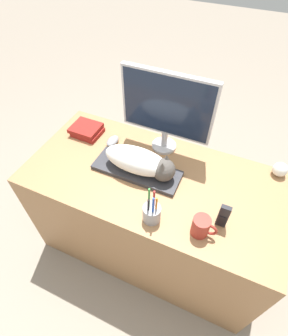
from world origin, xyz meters
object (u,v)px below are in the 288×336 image
(coffee_mug, at_px, (201,226))
(book_stack, at_px, (87,130))
(keyboard, at_px, (137,170))
(phone, at_px, (223,216))
(monitor, at_px, (167,108))
(computer_mouse, at_px, (113,141))
(cat, at_px, (142,162))
(baseball, at_px, (280,169))
(pen_cup, at_px, (152,213))

(coffee_mug, height_order, book_stack, coffee_mug)
(keyboard, relative_size, phone, 3.47)
(monitor, xyz_separation_m, book_stack, (-0.48, -0.08, -0.25))
(computer_mouse, relative_size, book_stack, 0.55)
(cat, height_order, computer_mouse, cat)
(coffee_mug, xyz_separation_m, baseball, (0.28, 0.50, -0.01))
(computer_mouse, distance_m, baseball, 0.93)
(baseball, bearing_deg, coffee_mug, -119.40)
(computer_mouse, distance_m, pen_cup, 0.57)
(cat, height_order, book_stack, cat)
(keyboard, bearing_deg, computer_mouse, 146.96)
(computer_mouse, bearing_deg, keyboard, -33.04)
(monitor, relative_size, phone, 3.63)
(monitor, bearing_deg, cat, -97.01)
(monitor, relative_size, computer_mouse, 4.96)
(keyboard, relative_size, baseball, 6.14)
(cat, distance_m, computer_mouse, 0.31)
(keyboard, xyz_separation_m, coffee_mug, (0.41, -0.21, 0.04))
(cat, distance_m, monitor, 0.31)
(cat, relative_size, book_stack, 2.14)
(pen_cup, distance_m, phone, 0.31)
(coffee_mug, bearing_deg, pen_cup, -174.34)
(monitor, bearing_deg, coffee_mug, -52.55)
(computer_mouse, xyz_separation_m, baseball, (0.92, 0.14, 0.02))
(book_stack, bearing_deg, coffee_mug, -24.38)
(coffee_mug, bearing_deg, book_stack, 155.62)
(pen_cup, bearing_deg, cat, 123.40)
(coffee_mug, xyz_separation_m, phone, (0.07, 0.08, 0.02))
(baseball, bearing_deg, keyboard, -157.20)
(monitor, bearing_deg, book_stack, -170.36)
(keyboard, height_order, book_stack, book_stack)
(computer_mouse, bearing_deg, book_stack, 176.27)
(coffee_mug, height_order, pen_cup, pen_cup)
(book_stack, bearing_deg, baseball, 6.71)
(keyboard, xyz_separation_m, monitor, (0.06, 0.24, 0.26))
(cat, xyz_separation_m, monitor, (0.03, 0.24, 0.19))
(coffee_mug, xyz_separation_m, book_stack, (-0.83, 0.37, -0.03))
(keyboard, relative_size, cat, 1.22)
(monitor, distance_m, book_stack, 0.54)
(pen_cup, height_order, book_stack, pen_cup)
(monitor, height_order, phone, monitor)
(coffee_mug, distance_m, baseball, 0.58)
(phone, bearing_deg, baseball, 63.68)
(coffee_mug, relative_size, pen_cup, 0.54)
(computer_mouse, xyz_separation_m, pen_cup, (0.42, -0.38, 0.03))
(coffee_mug, height_order, baseball, coffee_mug)
(baseball, height_order, book_stack, baseball)
(keyboard, xyz_separation_m, pen_cup, (0.19, -0.24, 0.04))
(coffee_mug, bearing_deg, phone, 46.96)
(computer_mouse, distance_m, phone, 0.77)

